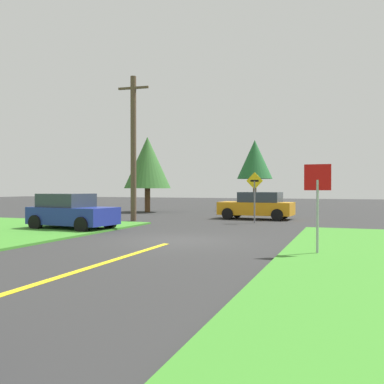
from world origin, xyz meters
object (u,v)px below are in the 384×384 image
parked_car_near_building (71,212)px  pine_tree_center (255,160)px  stop_sign (318,192)px  oak_tree_left (147,163)px  car_approaching_junction (257,206)px  direction_sign (255,192)px  utility_pole_mid (133,147)px

parked_car_near_building → pine_tree_center: size_ratio=0.69×
stop_sign → oak_tree_left: bearing=-49.3°
stop_sign → car_approaching_junction: (-4.29, 12.96, -0.97)m
parked_car_near_building → oak_tree_left: size_ratio=0.70×
oak_tree_left → pine_tree_center: (7.17, 5.75, 0.44)m
parked_car_near_building → direction_sign: 9.43m
stop_sign → car_approaching_junction: stop_sign is taller
stop_sign → direction_sign: bearing=-66.8°
direction_sign → pine_tree_center: bearing=101.7°
stop_sign → utility_pole_mid: size_ratio=0.31×
parked_car_near_building → oak_tree_left: oak_tree_left is taller
stop_sign → parked_car_near_building: (-10.84, 3.75, -0.97)m
car_approaching_junction → pine_tree_center: 10.85m
stop_sign → pine_tree_center: bearing=-71.9°
direction_sign → oak_tree_left: oak_tree_left is taller
oak_tree_left → parked_car_near_building: bearing=-78.1°
car_approaching_junction → oak_tree_left: 10.76m
parked_car_near_building → oak_tree_left: (-2.85, 13.52, 3.00)m
utility_pole_mid → oak_tree_left: size_ratio=1.40×
car_approaching_junction → stop_sign: bearing=111.7°
stop_sign → utility_pole_mid: utility_pole_mid is taller
car_approaching_junction → direction_sign: direction_sign is taller
parked_car_near_building → utility_pole_mid: utility_pole_mid is taller
parked_car_near_building → direction_sign: bearing=48.0°
utility_pole_mid → direction_sign: bearing=7.9°
parked_car_near_building → direction_sign: direction_sign is taller
oak_tree_left → pine_tree_center: pine_tree_center is taller
parked_car_near_building → pine_tree_center: 20.04m
car_approaching_junction → direction_sign: bearing=102.2°
car_approaching_junction → pine_tree_center: bearing=-74.1°
utility_pole_mid → parked_car_near_building: bearing=-93.3°
oak_tree_left → direction_sign: bearing=-36.4°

